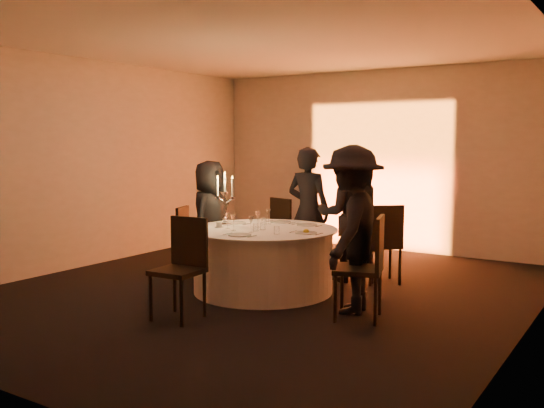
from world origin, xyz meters
The scene contains 33 objects.
floor centered at (0.00, 0.00, 0.00)m, with size 7.00×7.00×0.00m, color black.
ceiling centered at (0.00, 0.00, 3.00)m, with size 7.00×7.00×0.00m, color silver.
wall_back centered at (0.00, 3.50, 1.50)m, with size 7.00×7.00×0.00m, color #B5AFA8.
wall_left centered at (-3.00, 0.00, 1.50)m, with size 7.00×7.00×0.00m, color #B5AFA8.
wall_right centered at (3.00, 0.00, 1.50)m, with size 7.00×7.00×0.00m, color #B5AFA8.
uplighter_fixture centered at (0.00, 3.20, 0.05)m, with size 0.25×0.12×0.10m, color black.
banquet_table centered at (0.00, 0.00, 0.38)m, with size 1.80×1.80×0.77m.
chair_left centered at (-1.57, 0.47, 0.50)m, with size 0.50×0.50×0.89m.
chair_back_left centered at (-0.51, 1.38, 0.57)m, with size 0.56×0.56×1.01m.
chair_back_right centered at (1.08, 1.14, 0.58)m, with size 0.63×0.63×1.02m.
chair_right centered at (1.54, -0.41, 0.61)m, with size 0.58×0.58×1.07m.
chair_front centered at (-0.10, -1.35, 0.59)m, with size 0.48×0.48×1.04m.
guest_left centered at (-1.05, 0.29, 0.78)m, with size 0.76×0.50×1.56m, color black.
guest_back_left centered at (-0.03, 1.17, 0.87)m, with size 0.63×0.42×1.74m, color black.
guest_back_right centered at (0.63, 1.08, 0.86)m, with size 0.84×0.65×1.72m, color black.
guest_right centered at (1.29, -0.23, 0.89)m, with size 1.15×0.66×1.78m, color black.
plate_left centered at (-0.54, 0.18, 0.78)m, with size 0.36×0.25×0.01m.
plate_back_left centered at (-0.11, 0.57, 0.78)m, with size 0.35×0.27×0.01m.
plate_back_right centered at (0.32, 0.52, 0.78)m, with size 0.35×0.25×0.01m.
plate_right centered at (0.63, -0.05, 0.79)m, with size 0.36×0.25×0.08m.
plate_front centered at (0.08, -0.60, 0.78)m, with size 0.36×0.26×0.01m.
coffee_cup centered at (-0.50, -0.21, 0.80)m, with size 0.11×0.11×0.07m.
candelabra centered at (-0.55, -0.03, 1.01)m, with size 0.29×0.14×0.68m.
wine_glass_a centered at (-0.19, -0.34, 0.91)m, with size 0.07×0.07×0.19m.
wine_glass_b centered at (-0.16, 0.36, 0.91)m, with size 0.07×0.07×0.19m.
wine_glass_c centered at (-0.10, 0.05, 0.91)m, with size 0.07×0.07×0.19m.
wine_glass_d centered at (0.06, -0.35, 0.91)m, with size 0.07×0.07×0.19m.
wine_glass_e centered at (-0.16, 0.11, 0.91)m, with size 0.07×0.07×0.19m.
wine_glass_f centered at (-0.35, -0.24, 0.91)m, with size 0.07×0.07×0.19m.
tumbler_a centered at (0.04, -0.22, 0.82)m, with size 0.07×0.07×0.09m, color white.
tumbler_b centered at (-0.16, 0.26, 0.82)m, with size 0.07×0.07×0.09m, color white.
tumbler_c centered at (0.06, -0.09, 0.82)m, with size 0.07×0.07×0.09m, color white.
tumbler_d centered at (0.38, -0.29, 0.82)m, with size 0.07×0.07×0.09m, color white.
Camera 1 is at (4.01, -6.02, 1.83)m, focal length 40.00 mm.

